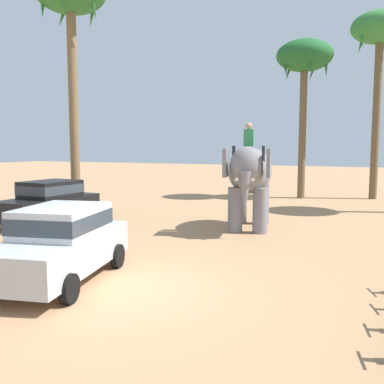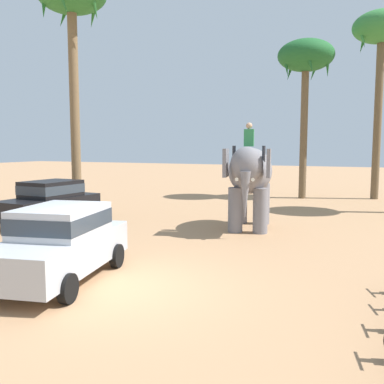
{
  "view_description": "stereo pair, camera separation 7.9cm",
  "coord_description": "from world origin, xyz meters",
  "px_view_note": "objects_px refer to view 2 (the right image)",
  "views": [
    {
      "loc": [
        4.99,
        -7.46,
        3.06
      ],
      "look_at": [
        -0.52,
        4.93,
        1.6
      ],
      "focal_mm": 39.87,
      "sensor_mm": 36.0,
      "label": 1
    },
    {
      "loc": [
        5.06,
        -7.43,
        3.06
      ],
      "look_at": [
        -0.52,
        4.93,
        1.6
      ],
      "focal_mm": 39.87,
      "sensor_mm": 36.0,
      "label": 2
    }
  ],
  "objects_px": {
    "car_sedan_foreground": "(61,240)",
    "car_parked_far_side": "(50,200)",
    "palm_tree_near_hut": "(72,4)",
    "palm_tree_far_back": "(382,35)",
    "palm_tree_behind_elephant": "(306,61)",
    "elephant_with_mahout": "(250,176)"
  },
  "relations": [
    {
      "from": "palm_tree_far_back",
      "to": "car_sedan_foreground",
      "type": "bearing_deg",
      "value": -107.64
    },
    {
      "from": "palm_tree_behind_elephant",
      "to": "palm_tree_near_hut",
      "type": "xyz_separation_m",
      "value": [
        -8.89,
        -9.42,
        1.57
      ]
    },
    {
      "from": "palm_tree_near_hut",
      "to": "elephant_with_mahout",
      "type": "bearing_deg",
      "value": -6.38
    },
    {
      "from": "palm_tree_near_hut",
      "to": "car_parked_far_side",
      "type": "bearing_deg",
      "value": -68.18
    },
    {
      "from": "palm_tree_behind_elephant",
      "to": "palm_tree_far_back",
      "type": "xyz_separation_m",
      "value": [
        3.9,
        1.38,
        1.35
      ]
    },
    {
      "from": "car_sedan_foreground",
      "to": "car_parked_far_side",
      "type": "bearing_deg",
      "value": 134.25
    },
    {
      "from": "car_parked_far_side",
      "to": "elephant_with_mahout",
      "type": "xyz_separation_m",
      "value": [
        7.51,
        2.15,
        1.06
      ]
    },
    {
      "from": "car_parked_far_side",
      "to": "palm_tree_near_hut",
      "type": "xyz_separation_m",
      "value": [
        -1.25,
        3.13,
        8.56
      ]
    },
    {
      "from": "palm_tree_near_hut",
      "to": "palm_tree_far_back",
      "type": "height_order",
      "value": "palm_tree_near_hut"
    },
    {
      "from": "palm_tree_behind_elephant",
      "to": "elephant_with_mahout",
      "type": "bearing_deg",
      "value": -90.68
    },
    {
      "from": "car_sedan_foreground",
      "to": "elephant_with_mahout",
      "type": "distance_m",
      "value": 8.02
    },
    {
      "from": "car_sedan_foreground",
      "to": "palm_tree_behind_elephant",
      "type": "xyz_separation_m",
      "value": [
        2.27,
        18.05,
        6.99
      ]
    },
    {
      "from": "palm_tree_behind_elephant",
      "to": "palm_tree_near_hut",
      "type": "relative_size",
      "value": 0.84
    },
    {
      "from": "car_sedan_foreground",
      "to": "palm_tree_behind_elephant",
      "type": "height_order",
      "value": "palm_tree_behind_elephant"
    },
    {
      "from": "car_sedan_foreground",
      "to": "car_parked_far_side",
      "type": "distance_m",
      "value": 7.68
    },
    {
      "from": "car_sedan_foreground",
      "to": "palm_tree_far_back",
      "type": "height_order",
      "value": "palm_tree_far_back"
    },
    {
      "from": "car_parked_far_side",
      "to": "palm_tree_near_hut",
      "type": "distance_m",
      "value": 9.2
    },
    {
      "from": "palm_tree_far_back",
      "to": "palm_tree_near_hut",
      "type": "bearing_deg",
      "value": -139.83
    },
    {
      "from": "car_sedan_foreground",
      "to": "palm_tree_behind_elephant",
      "type": "relative_size",
      "value": 0.48
    },
    {
      "from": "car_parked_far_side",
      "to": "palm_tree_behind_elephant",
      "type": "bearing_deg",
      "value": 58.69
    },
    {
      "from": "elephant_with_mahout",
      "to": "palm_tree_behind_elephant",
      "type": "distance_m",
      "value": 11.97
    },
    {
      "from": "car_sedan_foreground",
      "to": "palm_tree_near_hut",
      "type": "relative_size",
      "value": 0.4
    }
  ]
}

